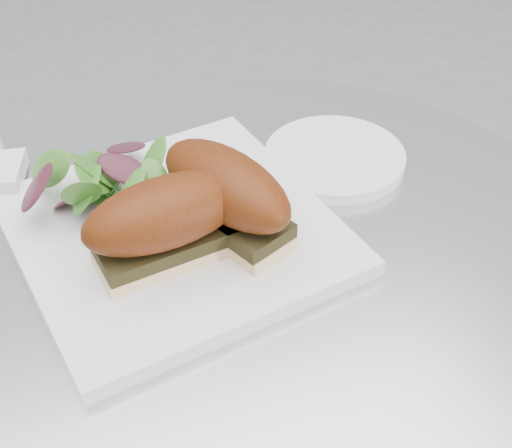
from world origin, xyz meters
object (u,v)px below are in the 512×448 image
(plate, at_px, (174,231))
(sandwich_left, at_px, (166,220))
(saucer, at_px, (335,157))
(sandwich_right, at_px, (226,192))

(plate, height_order, sandwich_left, sandwich_left)
(plate, distance_m, sandwich_left, 0.07)
(plate, xyz_separation_m, saucer, (0.20, 0.06, -0.00))
(sandwich_right, height_order, saucer, sandwich_right)
(saucer, bearing_deg, sandwich_left, -154.98)
(plate, distance_m, saucer, 0.20)
(sandwich_right, relative_size, saucer, 1.08)
(saucer, bearing_deg, sandwich_right, -152.09)
(plate, bearing_deg, sandwich_right, -25.83)
(sandwich_right, bearing_deg, saucer, 94.97)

